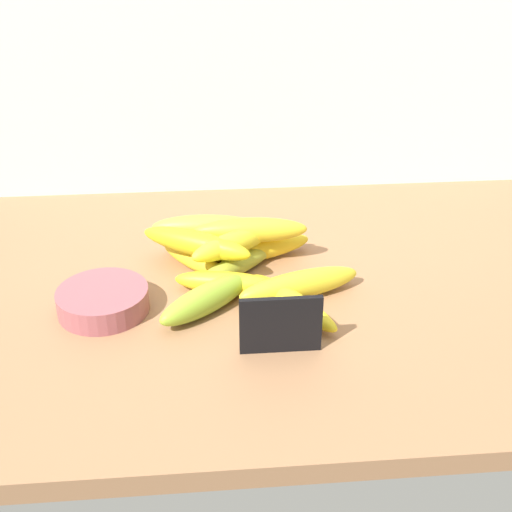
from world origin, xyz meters
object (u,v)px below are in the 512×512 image
(banana_0, at_px, (194,259))
(banana_11, at_px, (206,227))
(banana_4, at_px, (228,283))
(banana_5, at_px, (210,250))
(fruit_bowl, at_px, (103,300))
(banana_6, at_px, (300,285))
(banana_8, at_px, (196,243))
(banana_7, at_px, (236,266))
(banana_10, at_px, (251,230))
(chalkboard_sign, at_px, (281,327))
(banana_2, at_px, (254,250))
(banana_3, at_px, (290,302))
(banana_9, at_px, (232,244))
(banana_1, at_px, (206,299))

(banana_0, relative_size, banana_11, 0.85)
(banana_4, bearing_deg, banana_5, 102.96)
(fruit_bowl, xyz_separation_m, banana_6, (0.29, 0.01, 0.00))
(banana_5, height_order, banana_8, banana_8)
(banana_7, relative_size, banana_10, 0.92)
(banana_11, bearing_deg, banana_6, -44.98)
(banana_8, distance_m, banana_11, 0.05)
(banana_8, bearing_deg, banana_4, -56.24)
(banana_0, xyz_separation_m, banana_8, (0.00, -0.01, 0.04))
(banana_8, bearing_deg, chalkboard_sign, -63.59)
(fruit_bowl, relative_size, banana_8, 0.69)
(banana_10, bearing_deg, banana_7, -126.21)
(banana_2, bearing_deg, banana_3, -76.15)
(banana_2, xyz_separation_m, banana_4, (-0.05, -0.10, -0.00))
(banana_9, bearing_deg, banana_10, 42.70)
(banana_10, bearing_deg, banana_8, -165.97)
(banana_1, distance_m, banana_3, 0.12)
(banana_0, relative_size, banana_10, 0.83)
(chalkboard_sign, distance_m, banana_5, 0.28)
(banana_4, bearing_deg, banana_2, 63.91)
(banana_0, height_order, banana_1, banana_1)
(banana_1, xyz_separation_m, banana_6, (0.14, 0.03, -0.00))
(banana_1, relative_size, banana_6, 0.86)
(banana_3, relative_size, banana_6, 0.95)
(banana_0, bearing_deg, banana_10, 6.53)
(banana_4, height_order, banana_5, same)
(fruit_bowl, xyz_separation_m, banana_9, (0.20, 0.10, 0.03))
(banana_6, height_order, banana_9, banana_9)
(banana_7, distance_m, banana_10, 0.06)
(banana_7, bearing_deg, banana_2, 52.43)
(banana_3, bearing_deg, banana_11, 123.74)
(banana_4, distance_m, banana_7, 0.06)
(banana_3, height_order, banana_11, banana_11)
(banana_5, relative_size, banana_9, 1.10)
(banana_2, xyz_separation_m, banana_3, (0.04, -0.16, -0.00))
(banana_8, height_order, banana_9, banana_8)
(banana_2, height_order, banana_5, banana_2)
(banana_5, bearing_deg, banana_6, -44.38)
(banana_1, xyz_separation_m, banana_10, (0.08, 0.14, 0.04))
(chalkboard_sign, height_order, banana_10, chalkboard_sign)
(banana_1, bearing_deg, banana_2, 60.63)
(banana_8, xyz_separation_m, banana_9, (0.06, -0.01, -0.00))
(banana_8, relative_size, banana_9, 1.27)
(banana_0, distance_m, banana_9, 0.07)
(fruit_bowl, xyz_separation_m, banana_5, (0.16, 0.14, 0.00))
(banana_11, bearing_deg, banana_0, -121.49)
(banana_1, distance_m, banana_10, 0.16)
(banana_10, bearing_deg, banana_9, -137.30)
(banana_8, bearing_deg, fruit_bowl, -143.46)
(banana_3, relative_size, banana_9, 1.22)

